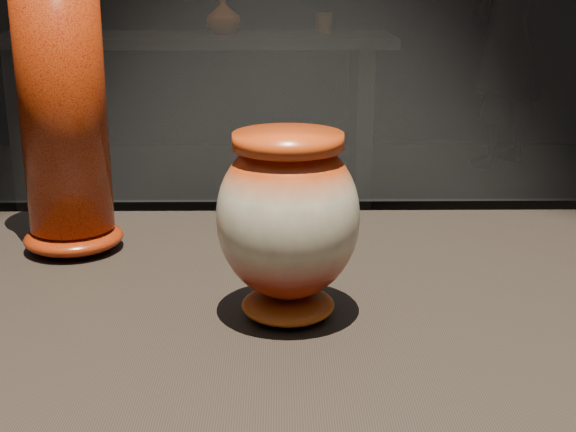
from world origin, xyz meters
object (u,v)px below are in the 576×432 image
tall_vase (63,101)px  back_shelf (195,87)px  visitor (507,35)px  main_vase (288,219)px

tall_vase → back_shelf: bearing=93.3°
back_shelf → visitor: visitor is taller
main_vase → tall_vase: bearing=142.2°
tall_vase → back_shelf: tall_vase is taller
main_vase → back_shelf: bearing=97.2°
back_shelf → visitor: bearing=27.0°
tall_vase → visitor: bearing=68.2°
back_shelf → visitor: size_ratio=1.21×
tall_vase → visitor: 4.48m
main_vase → back_shelf: 3.46m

